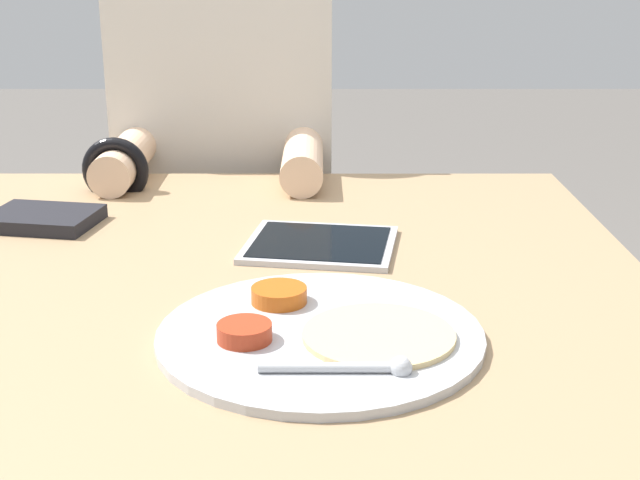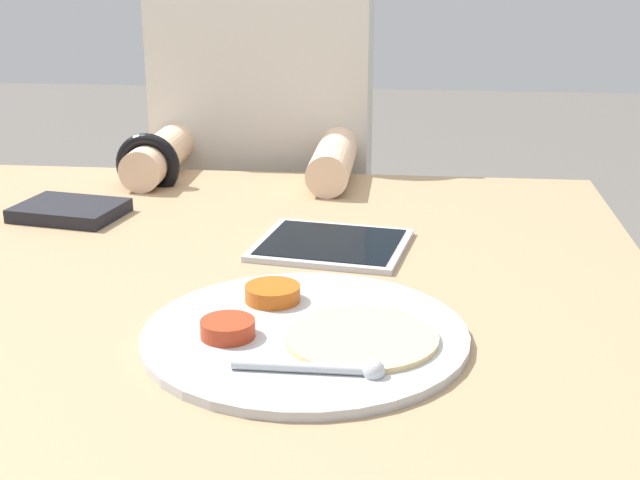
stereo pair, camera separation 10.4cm
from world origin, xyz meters
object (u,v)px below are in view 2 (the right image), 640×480
object	(u,v)px
tablet_device	(331,245)
person_diner	(267,221)
thali_tray	(306,333)
red_notebook	(70,211)

from	to	relation	value
tablet_device	person_diner	world-z (taller)	person_diner
thali_tray	red_notebook	world-z (taller)	thali_tray
thali_tray	tablet_device	size ratio (longest dim) A/B	1.53
thali_tray	person_diner	distance (m)	0.89
tablet_device	red_notebook	bearing A→B (deg)	166.01
red_notebook	tablet_device	world-z (taller)	red_notebook
thali_tray	tablet_device	xyz separation A→B (m)	(-0.00, 0.29, -0.00)
red_notebook	tablet_device	xyz separation A→B (m)	(0.40, -0.10, -0.00)
thali_tray	tablet_device	bearing A→B (deg)	90.25
person_diner	red_notebook	bearing A→B (deg)	-115.09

